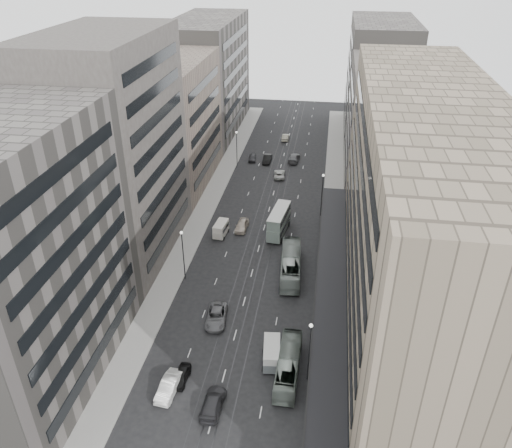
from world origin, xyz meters
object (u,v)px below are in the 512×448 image
Objects in this scene: bus_near at (288,365)px; vw_microbus at (272,353)px; sedan_2 at (216,316)px; sedan_1 at (169,386)px; double_decker at (279,221)px; sedan_0 at (181,376)px; bus_far at (291,264)px; panel_van at (221,229)px.

bus_near is 2.74m from vw_microbus.
bus_near is at bearing -43.06° from sedan_2.
sedan_2 is at bearing 83.51° from sedan_1.
double_decker is 1.73× the size of vw_microbus.
vw_microbus is at bearing -37.36° from bus_near.
sedan_0 is 10.86m from sedan_2.
bus_far reaches higher than bus_near.
sedan_0 is (-9.98, -4.49, -0.75)m from vw_microbus.
bus_near is 20.38m from bus_far.
bus_near is 2.64× the size of sedan_0.
sedan_2 is (-10.35, 7.91, -0.65)m from bus_near.
panel_van is (-12.23, 28.04, -0.04)m from vw_microbus.
double_decker is (-3.11, 11.62, 0.75)m from bus_far.
bus_near is 0.85× the size of bus_far.
double_decker is 10.04m from panel_van.
sedan_2 is at bearing -74.06° from panel_van.
sedan_2 is at bearing -36.55° from bus_near.
sedan_1 is 0.88× the size of sedan_2.
double_decker is 35.58m from sedan_0.
double_decker is at bearing 70.98° from sedan_2.
sedan_0 is at bearing -105.14° from sedan_2.
bus_far is 12.05m from double_decker.
double_decker is 1.71× the size of sedan_1.
panel_van is 0.73× the size of sedan_2.
panel_van is 22.20m from sedan_2.
vw_microbus is 12.57m from sedan_1.
sedan_1 is at bearing -82.24° from panel_van.
bus_far is 2.95× the size of panel_van.
vw_microbus is at bearing 26.58° from sedan_0.
bus_near is 33.03m from panel_van.
bus_far reaches higher than panel_van.
sedan_0 is at bearing -94.68° from double_decker.
vw_microbus is at bearing -60.97° from panel_van.
sedan_0 is (-10.60, -23.12, -1.03)m from bus_far.
bus_near is at bearing 25.06° from sedan_1.
sedan_0 is at bearing 70.05° from sedan_1.
bus_far is at bearing -84.83° from bus_near.
panel_van reaches higher than sedan_2.
bus_far is at bearing 82.15° from vw_microbus.
sedan_1 is at bearing -95.39° from double_decker.
panel_van is 1.06× the size of sedan_0.
bus_near is at bearing 15.34° from sedan_0.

